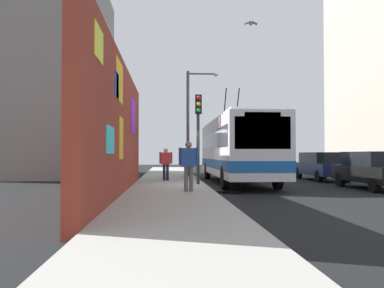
# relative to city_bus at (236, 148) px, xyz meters

# --- Properties ---
(ground_plane) EXTENTS (80.00, 80.00, 0.00)m
(ground_plane) POSITION_rel_city_bus_xyz_m (-2.52, 1.80, -1.81)
(ground_plane) COLOR black
(sidewalk_slab) EXTENTS (48.00, 3.20, 0.15)m
(sidewalk_slab) POSITION_rel_city_bus_xyz_m (-2.52, 3.40, -1.74)
(sidewalk_slab) COLOR #9E9B93
(sidewalk_slab) RESTS_ON ground_plane
(graffiti_wall) EXTENTS (14.37, 0.32, 4.66)m
(graffiti_wall) POSITION_rel_city_bus_xyz_m (-6.33, 5.15, 0.52)
(graffiti_wall) COLOR maroon
(graffiti_wall) RESTS_ON ground_plane
(building_far_left) EXTENTS (11.64, 6.08, 13.51)m
(building_far_left) POSITION_rel_city_bus_xyz_m (7.93, 11.00, 4.95)
(building_far_left) COLOR gray
(building_far_left) RESTS_ON ground_plane
(city_bus) EXTENTS (11.48, 2.50, 5.04)m
(city_bus) POSITION_rel_city_bus_xyz_m (0.00, 0.00, 0.00)
(city_bus) COLOR silver
(city_bus) RESTS_ON ground_plane
(parked_car_black) EXTENTS (4.60, 1.86, 1.58)m
(parked_car_black) POSITION_rel_city_bus_xyz_m (-3.85, -5.20, -0.98)
(parked_car_black) COLOR black
(parked_car_black) RESTS_ON ground_plane
(parked_car_navy) EXTENTS (4.88, 1.75, 1.58)m
(parked_car_navy) POSITION_rel_city_bus_xyz_m (2.06, -5.20, -0.98)
(parked_car_navy) COLOR navy
(parked_car_navy) RESTS_ON ground_plane
(pedestrian_at_curb) EXTENTS (0.24, 0.70, 1.78)m
(pedestrian_at_curb) POSITION_rel_city_bus_xyz_m (-6.05, 2.76, -0.60)
(pedestrian_at_curb) COLOR #595960
(pedestrian_at_curb) RESTS_ON sidewalk_slab
(pedestrian_midblock) EXTENTS (0.22, 0.66, 1.63)m
(pedestrian_midblock) POSITION_rel_city_bus_xyz_m (0.07, 3.58, -0.71)
(pedestrian_midblock) COLOR #1E1E2D
(pedestrian_midblock) RESTS_ON sidewalk_slab
(traffic_light) EXTENTS (0.49, 0.28, 3.95)m
(traffic_light) POSITION_rel_city_bus_xyz_m (-2.69, 2.15, 1.01)
(traffic_light) COLOR #2D382D
(traffic_light) RESTS_ON sidewalk_slab
(street_lamp) EXTENTS (0.44, 1.96, 6.41)m
(street_lamp) POSITION_rel_city_bus_xyz_m (4.23, 2.02, 2.05)
(street_lamp) COLOR #4C4C51
(street_lamp) RESTS_ON sidewalk_slab
(flying_pigeons) EXTENTS (3.87, 4.34, 2.78)m
(flying_pigeons) POSITION_rel_city_bus_xyz_m (-0.95, 1.77, 6.98)
(flying_pigeons) COLOR slate
(curbside_puddle) EXTENTS (1.31, 1.31, 0.00)m
(curbside_puddle) POSITION_rel_city_bus_xyz_m (-5.00, 1.20, -1.81)
(curbside_puddle) COLOR black
(curbside_puddle) RESTS_ON ground_plane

